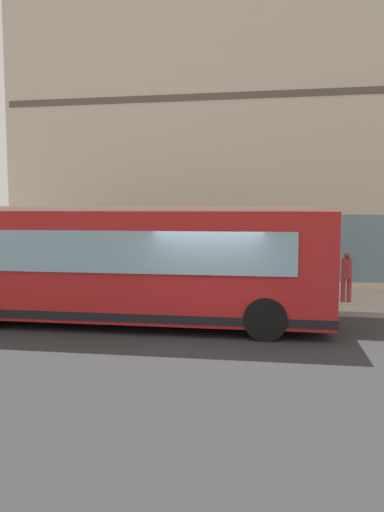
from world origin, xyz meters
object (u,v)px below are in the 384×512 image
Objects in this scene: city_bus_nearside at (134,265)px; pedestrian_near_hydrant at (347,274)px; pedestrian_walking_along_curb at (224,272)px; fire_hydrant at (219,281)px.

pedestrian_near_hydrant is (3.34, -5.77, -0.53)m from city_bus_nearside.
pedestrian_walking_along_curb is (-0.67, 3.71, 0.05)m from pedestrian_near_hydrant.
pedestrian_near_hydrant is (-1.34, -4.09, 0.51)m from fire_hydrant.
pedestrian_walking_along_curb is at bearing -37.66° from city_bus_nearside.
city_bus_nearside is 6.56× the size of pedestrian_near_hydrant.
city_bus_nearside is 3.41m from pedestrian_walking_along_curb.
city_bus_nearside is at bearing 160.26° from fire_hydrant.
fire_hydrant is 2.13m from pedestrian_walking_along_curb.
pedestrian_near_hydrant is 0.95× the size of pedestrian_walking_along_curb.
city_bus_nearside is at bearing 142.34° from pedestrian_walking_along_curb.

